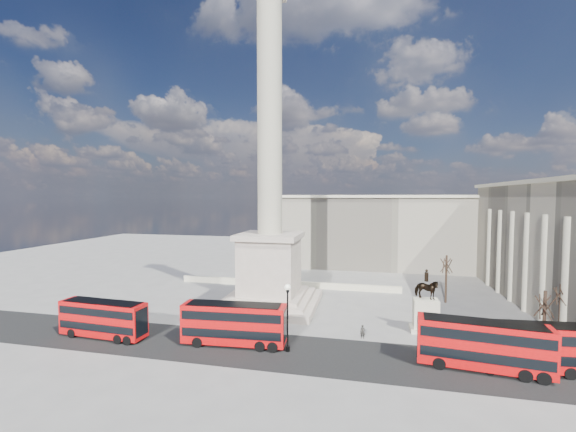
{
  "coord_description": "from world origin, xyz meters",
  "views": [
    {
      "loc": [
        13.62,
        -45.2,
        16.22
      ],
      "look_at": [
        3.05,
        3.56,
        13.49
      ],
      "focal_mm": 22.0,
      "sensor_mm": 36.0,
      "label": 1
    }
  ],
  "objects_px": {
    "red_bus_a": "(104,319)",
    "red_bus_b": "(235,324)",
    "nelsons_column": "(270,219)",
    "equestrian_statue": "(426,310)",
    "pedestrian_walking": "(363,332)",
    "pedestrian_standing": "(543,347)",
    "pedestrian_crossing": "(282,330)",
    "victorian_lamp": "(288,312)",
    "red_bus_c": "(527,347)",
    "red_bus_d": "(483,345)"
  },
  "relations": [
    {
      "from": "red_bus_a",
      "to": "red_bus_b",
      "type": "xyz_separation_m",
      "value": [
        15.49,
        1.19,
        0.19
      ]
    },
    {
      "from": "nelsons_column",
      "to": "equestrian_statue",
      "type": "bearing_deg",
      "value": -15.78
    },
    {
      "from": "red_bus_b",
      "to": "pedestrian_walking",
      "type": "distance_m",
      "value": 14.56
    },
    {
      "from": "red_bus_b",
      "to": "pedestrian_standing",
      "type": "relative_size",
      "value": 7.42
    },
    {
      "from": "pedestrian_standing",
      "to": "pedestrian_crossing",
      "type": "relative_size",
      "value": 0.86
    },
    {
      "from": "pedestrian_walking",
      "to": "victorian_lamp",
      "type": "bearing_deg",
      "value": -145.6
    },
    {
      "from": "red_bus_c",
      "to": "equestrian_statue",
      "type": "relative_size",
      "value": 1.48
    },
    {
      "from": "victorian_lamp",
      "to": "pedestrian_standing",
      "type": "distance_m",
      "value": 26.5
    },
    {
      "from": "red_bus_d",
      "to": "pedestrian_crossing",
      "type": "height_order",
      "value": "red_bus_d"
    },
    {
      "from": "red_bus_d",
      "to": "pedestrian_standing",
      "type": "distance_m",
      "value": 8.81
    },
    {
      "from": "red_bus_d",
      "to": "equestrian_statue",
      "type": "xyz_separation_m",
      "value": [
        -3.62,
        8.98,
        0.16
      ]
    },
    {
      "from": "red_bus_a",
      "to": "red_bus_d",
      "type": "xyz_separation_m",
      "value": [
        40.16,
        0.85,
        0.21
      ]
    },
    {
      "from": "victorian_lamp",
      "to": "pedestrian_crossing",
      "type": "height_order",
      "value": "victorian_lamp"
    },
    {
      "from": "victorian_lamp",
      "to": "pedestrian_crossing",
      "type": "distance_m",
      "value": 4.9
    },
    {
      "from": "red_bus_b",
      "to": "pedestrian_standing",
      "type": "height_order",
      "value": "red_bus_b"
    },
    {
      "from": "victorian_lamp",
      "to": "equestrian_statue",
      "type": "bearing_deg",
      "value": 30.63
    },
    {
      "from": "red_bus_d",
      "to": "pedestrian_standing",
      "type": "bearing_deg",
      "value": 41.34
    },
    {
      "from": "pedestrian_walking",
      "to": "pedestrian_crossing",
      "type": "height_order",
      "value": "pedestrian_crossing"
    },
    {
      "from": "red_bus_a",
      "to": "pedestrian_crossing",
      "type": "bearing_deg",
      "value": 15.16
    },
    {
      "from": "equestrian_statue",
      "to": "pedestrian_crossing",
      "type": "height_order",
      "value": "equestrian_statue"
    },
    {
      "from": "pedestrian_walking",
      "to": "red_bus_c",
      "type": "bearing_deg",
      "value": -15.69
    },
    {
      "from": "red_bus_a",
      "to": "victorian_lamp",
      "type": "height_order",
      "value": "victorian_lamp"
    },
    {
      "from": "red_bus_b",
      "to": "equestrian_statue",
      "type": "distance_m",
      "value": 22.76
    },
    {
      "from": "red_bus_a",
      "to": "red_bus_c",
      "type": "distance_m",
      "value": 44.13
    },
    {
      "from": "red_bus_b",
      "to": "red_bus_c",
      "type": "distance_m",
      "value": 28.62
    },
    {
      "from": "pedestrian_walking",
      "to": "nelsons_column",
      "type": "bearing_deg",
      "value": 145.25
    },
    {
      "from": "equestrian_statue",
      "to": "red_bus_c",
      "type": "bearing_deg",
      "value": -47.86
    },
    {
      "from": "pedestrian_standing",
      "to": "red_bus_d",
      "type": "bearing_deg",
      "value": 6.6
    },
    {
      "from": "pedestrian_walking",
      "to": "pedestrian_crossing",
      "type": "xyz_separation_m",
      "value": [
        -9.03,
        -1.7,
        0.11
      ]
    },
    {
      "from": "red_bus_b",
      "to": "pedestrian_crossing",
      "type": "bearing_deg",
      "value": 29.83
    },
    {
      "from": "victorian_lamp",
      "to": "red_bus_d",
      "type": "bearing_deg",
      "value": -0.16
    },
    {
      "from": "red_bus_a",
      "to": "pedestrian_crossing",
      "type": "height_order",
      "value": "red_bus_a"
    },
    {
      "from": "red_bus_b",
      "to": "pedestrian_standing",
      "type": "distance_m",
      "value": 32.17
    },
    {
      "from": "equestrian_statue",
      "to": "pedestrian_crossing",
      "type": "bearing_deg",
      "value": -161.28
    },
    {
      "from": "red_bus_a",
      "to": "red_bus_d",
      "type": "relative_size",
      "value": 0.9
    },
    {
      "from": "red_bus_a",
      "to": "pedestrian_standing",
      "type": "bearing_deg",
      "value": 10.14
    },
    {
      "from": "red_bus_c",
      "to": "pedestrian_crossing",
      "type": "bearing_deg",
      "value": 168.23
    },
    {
      "from": "pedestrian_walking",
      "to": "pedestrian_crossing",
      "type": "bearing_deg",
      "value": -168.31
    },
    {
      "from": "red_bus_b",
      "to": "red_bus_d",
      "type": "bearing_deg",
      "value": -4.51
    },
    {
      "from": "victorian_lamp",
      "to": "nelsons_column",
      "type": "bearing_deg",
      "value": 111.71
    },
    {
      "from": "red_bus_a",
      "to": "pedestrian_walking",
      "type": "height_order",
      "value": "red_bus_a"
    },
    {
      "from": "red_bus_a",
      "to": "red_bus_c",
      "type": "relative_size",
      "value": 0.94
    },
    {
      "from": "nelsons_column",
      "to": "pedestrian_crossing",
      "type": "height_order",
      "value": "nelsons_column"
    },
    {
      "from": "nelsons_column",
      "to": "red_bus_b",
      "type": "distance_m",
      "value": 17.97
    },
    {
      "from": "red_bus_a",
      "to": "pedestrian_standing",
      "type": "xyz_separation_m",
      "value": [
        47.29,
        5.76,
        -1.44
      ]
    },
    {
      "from": "red_bus_a",
      "to": "nelsons_column",
      "type": "bearing_deg",
      "value": 48.58
    },
    {
      "from": "red_bus_a",
      "to": "pedestrian_crossing",
      "type": "distance_m",
      "value": 20.61
    },
    {
      "from": "nelsons_column",
      "to": "equestrian_statue",
      "type": "height_order",
      "value": "nelsons_column"
    },
    {
      "from": "victorian_lamp",
      "to": "equestrian_statue",
      "type": "height_order",
      "value": "equestrian_statue"
    },
    {
      "from": "nelsons_column",
      "to": "red_bus_d",
      "type": "bearing_deg",
      "value": -31.21
    }
  ]
}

